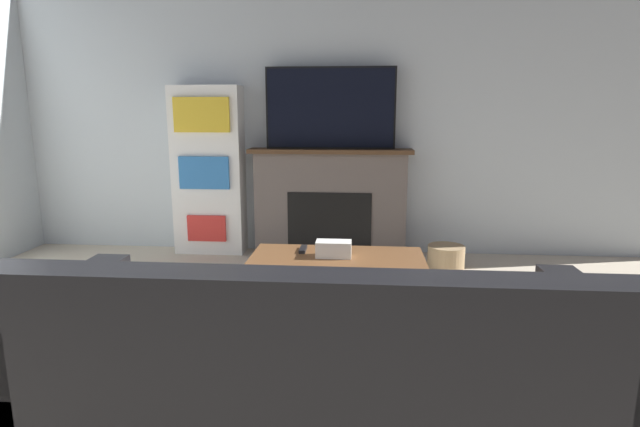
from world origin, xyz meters
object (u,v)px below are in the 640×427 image
at_px(coffee_table, 337,266).
at_px(storage_basket, 446,257).
at_px(tv, 330,108).
at_px(couch, 316,392).
at_px(fireplace, 330,202).
at_px(bookshelf, 208,171).

xyz_separation_m(coffee_table, storage_basket, (0.90, 1.32, -0.31)).
distance_m(tv, storage_basket, 1.71).
bearing_deg(couch, coffee_table, 89.12).
height_order(tv, storage_basket, tv).
height_order(fireplace, storage_basket, fireplace).
relative_size(fireplace, couch, 0.70).
relative_size(fireplace, storage_basket, 4.77).
distance_m(tv, coffee_table, 1.96).
height_order(coffee_table, storage_basket, coffee_table).
height_order(coffee_table, bookshelf, bookshelf).
height_order(tv, coffee_table, tv).
bearing_deg(tv, couch, -87.42).
xyz_separation_m(tv, storage_basket, (1.06, -0.37, -1.30)).
relative_size(couch, storage_basket, 6.83).
xyz_separation_m(tv, couch, (0.13, -2.96, -1.09)).
xyz_separation_m(couch, storage_basket, (0.92, 2.59, -0.20)).
distance_m(fireplace, tv, 0.88).
bearing_deg(storage_basket, fireplace, 159.81).
bearing_deg(storage_basket, bookshelf, 170.72).
distance_m(tv, bookshelf, 1.32).
xyz_separation_m(fireplace, bookshelf, (-1.18, -0.02, 0.29)).
relative_size(tv, couch, 0.54).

